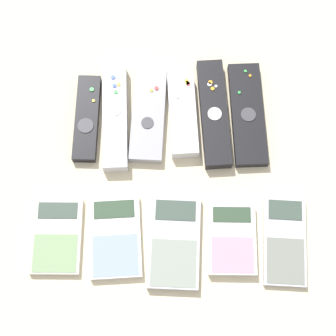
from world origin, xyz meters
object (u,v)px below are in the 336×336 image
(remote_2, at_px, (147,114))
(calculator_3, at_px, (231,239))
(remote_1, at_px, (114,117))
(calculator_2, at_px, (173,242))
(calculator_4, at_px, (283,241))
(remote_5, at_px, (246,114))
(remote_3, at_px, (181,115))
(calculator_1, at_px, (114,237))
(remote_4, at_px, (213,113))
(calculator_0, at_px, (55,236))
(remote_0, at_px, (86,118))

(remote_2, relative_size, calculator_3, 1.53)
(remote_1, distance_m, calculator_3, 0.30)
(calculator_2, bearing_deg, calculator_4, 3.58)
(remote_5, bearing_deg, remote_3, 179.71)
(remote_5, height_order, calculator_1, remote_5)
(calculator_1, bearing_deg, remote_2, 73.25)
(remote_4, bearing_deg, calculator_3, -87.40)
(remote_4, relative_size, calculator_4, 1.33)
(remote_1, bearing_deg, calculator_4, -39.33)
(remote_4, xyz_separation_m, calculator_2, (-0.07, -0.24, -0.00))
(calculator_0, bearing_deg, remote_3, 45.95)
(remote_3, relative_size, calculator_2, 0.98)
(remote_4, bearing_deg, calculator_4, -67.19)
(remote_0, bearing_deg, calculator_1, -73.74)
(calculator_4, bearing_deg, calculator_3, -177.63)
(remote_1, distance_m, remote_3, 0.12)
(remote_4, xyz_separation_m, calculator_1, (-0.17, -0.23, -0.00))
(remote_2, height_order, calculator_3, remote_2)
(remote_1, distance_m, calculator_4, 0.37)
(remote_1, height_order, calculator_2, remote_1)
(remote_0, bearing_deg, remote_3, 2.86)
(remote_2, xyz_separation_m, calculator_3, (0.15, -0.23, -0.00))
(remote_1, relative_size, remote_5, 1.00)
(calculator_1, distance_m, calculator_3, 0.20)
(calculator_2, distance_m, calculator_4, 0.19)
(calculator_4, bearing_deg, remote_5, 106.34)
(calculator_2, bearing_deg, remote_5, 62.86)
(remote_2, height_order, calculator_4, remote_2)
(calculator_0, distance_m, calculator_4, 0.39)
(calculator_2, xyz_separation_m, calculator_4, (0.19, 0.00, -0.00))
(remote_2, bearing_deg, remote_0, -172.76)
(calculator_0, height_order, calculator_1, calculator_1)
(remote_1, xyz_separation_m, calculator_4, (0.30, -0.22, -0.01))
(remote_0, height_order, remote_5, same)
(remote_2, xyz_separation_m, remote_5, (0.18, 0.00, -0.00))
(remote_3, xyz_separation_m, calculator_1, (-0.12, -0.23, -0.01))
(remote_5, distance_m, calculator_3, 0.24)
(remote_5, height_order, calculator_4, remote_5)
(remote_4, distance_m, calculator_2, 0.25)
(remote_3, distance_m, calculator_3, 0.24)
(calculator_2, distance_m, calculator_3, 0.10)
(remote_5, bearing_deg, remote_1, 179.58)
(remote_1, relative_size, remote_2, 1.09)
(remote_4, relative_size, remote_5, 1.04)
(remote_4, distance_m, calculator_3, 0.23)
(remote_5, bearing_deg, calculator_1, -138.24)
(remote_4, height_order, calculator_4, remote_4)
(remote_2, xyz_separation_m, remote_4, (0.12, 0.00, 0.00))
(remote_2, distance_m, remote_5, 0.18)
(remote_0, relative_size, calculator_0, 1.28)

